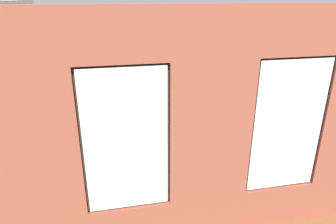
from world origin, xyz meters
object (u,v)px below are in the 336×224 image
couch_left (277,143)px  potted_plant_corner_near_left (234,89)px  remote_gray (157,132)px  table_plant_small (132,131)px  coffee_table (152,133)px  potted_plant_between_couches (236,167)px  media_console (49,146)px  potted_plant_near_tv (70,149)px  cup_ceramic (143,128)px  remote_silver (152,131)px  potted_plant_foreground_right (69,99)px  candle_jar (168,125)px  potted_plant_mid_room_small (203,122)px  tv_flatscreen (45,119)px  couch_by_window (149,193)px

couch_left → potted_plant_corner_near_left: (-0.16, -2.61, 0.43)m
remote_gray → table_plant_small: bearing=-170.0°
coffee_table → potted_plant_between_couches: size_ratio=1.16×
couch_left → media_console: (4.73, -0.95, -0.04)m
table_plant_small → potted_plant_near_tv: potted_plant_near_tv is taller
cup_ceramic → remote_silver: size_ratio=0.56×
coffee_table → potted_plant_foreground_right: bearing=-41.4°
candle_jar → potted_plant_mid_room_small: (-0.93, -0.31, -0.14)m
cup_ceramic → potted_plant_corner_near_left: potted_plant_corner_near_left is taller
remote_silver → potted_plant_near_tv: (1.65, 0.88, 0.18)m
coffee_table → potted_plant_between_couches: (-1.10, 2.02, 0.19)m
candle_jar → remote_gray: (0.30, 0.24, -0.04)m
candle_jar → potted_plant_mid_room_small: candle_jar is taller
cup_ceramic → tv_flatscreen: bearing=1.8°
potted_plant_between_couches → tv_flatscreen: bearing=-31.8°
potted_plant_foreground_right → potted_plant_mid_room_small: bearing=159.4°
couch_left → table_plant_small: couch_left is taller
tv_flatscreen → candle_jar: bearing=-177.8°
tv_flatscreen → potted_plant_foreground_right: bearing=-101.3°
cup_ceramic → media_console: media_console is taller
coffee_table → cup_ceramic: size_ratio=15.64×
remote_silver → potted_plant_foreground_right: (1.87, -1.65, 0.34)m
potted_plant_near_tv → media_console: bearing=-59.1°
media_console → tv_flatscreen: size_ratio=0.99×
potted_plant_near_tv → potted_plant_between_couches: bearing=157.5°
potted_plant_between_couches → potted_plant_mid_room_small: bearing=-95.6°
potted_plant_near_tv → potted_plant_mid_room_small: bearing=-156.2°
couch_left → potted_plant_corner_near_left: bearing=-179.8°
cup_ceramic → table_plant_small: size_ratio=0.47×
potted_plant_foreground_right → coffee_table: bearing=138.6°
coffee_table → potted_plant_near_tv: bearing=28.0°
tv_flatscreen → potted_plant_near_tv: size_ratio=0.78×
table_plant_small → potted_plant_foreground_right: (1.42, -1.76, 0.24)m
coffee_table → potted_plant_mid_room_small: bearing=-161.8°
remote_silver → media_console: (2.19, -0.03, -0.15)m
potted_plant_corner_near_left → potted_plant_foreground_right: bearing=0.5°
candle_jar → table_plant_small: table_plant_small is taller
couch_left → potted_plant_between_couches: size_ratio=1.63×
cup_ceramic → remote_gray: bearing=145.9°
remote_gray → potted_plant_near_tv: (1.76, 0.77, 0.18)m
cup_ceramic → remote_gray: (-0.30, 0.20, -0.04)m
cup_ceramic → candle_jar: bearing=-176.5°
remote_silver → potted_plant_corner_near_left: (-2.70, -1.69, 0.31)m
coffee_table → table_plant_small: size_ratio=7.39×
coffee_table → potted_plant_mid_room_small: (-1.34, -0.44, -0.04)m
table_plant_small → media_console: bearing=-4.5°
table_plant_small → candle_jar: bearing=-164.5°
couch_left → remote_gray: 2.56m
couch_by_window → potted_plant_foreground_right: 4.02m
media_console → potted_plant_foreground_right: size_ratio=0.68×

